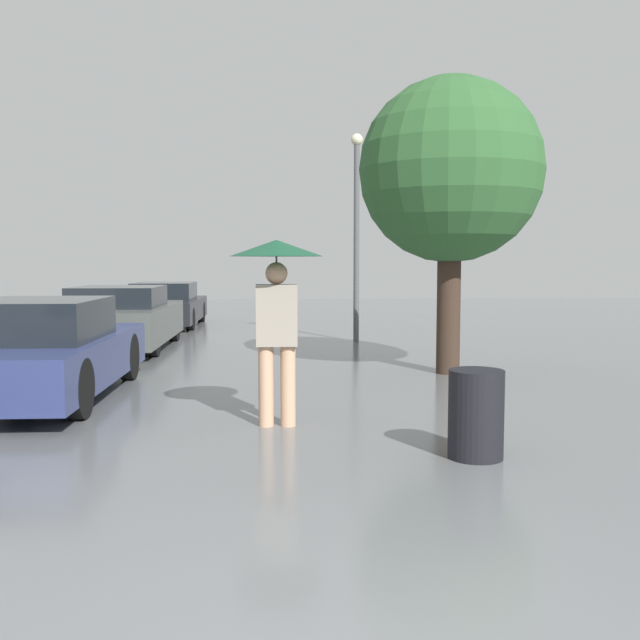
% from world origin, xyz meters
% --- Properties ---
extents(pedestrian, '(0.96, 0.96, 1.94)m').
position_xyz_m(pedestrian, '(-0.22, 4.86, 1.46)').
color(pedestrian, tan).
rests_on(pedestrian, ground_plane).
extents(parked_car_second, '(1.74, 4.20, 1.25)m').
position_xyz_m(parked_car_second, '(-3.15, 6.56, 0.59)').
color(parked_car_second, navy).
rests_on(parked_car_second, ground_plane).
extents(parked_car_third, '(1.87, 4.13, 1.23)m').
position_xyz_m(parked_car_third, '(-3.28, 11.65, 0.59)').
color(parked_car_third, '#4C514C').
rests_on(parked_car_third, ground_plane).
extents(parked_car_farthest, '(1.76, 4.07, 1.16)m').
position_xyz_m(parked_car_farthest, '(-3.18, 16.59, 0.54)').
color(parked_car_farthest, black).
rests_on(parked_car_farthest, ground_plane).
extents(tree, '(2.77, 2.77, 4.46)m').
position_xyz_m(tree, '(2.40, 8.22, 3.05)').
color(tree, '#38281E').
rests_on(tree, ground_plane).
extents(street_lamp, '(0.25, 0.25, 4.38)m').
position_xyz_m(street_lamp, '(1.46, 12.59, 2.54)').
color(street_lamp, '#515456').
rests_on(street_lamp, ground_plane).
extents(trash_bin, '(0.48, 0.48, 0.77)m').
position_xyz_m(trash_bin, '(1.52, 3.55, 0.39)').
color(trash_bin, black).
rests_on(trash_bin, ground_plane).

